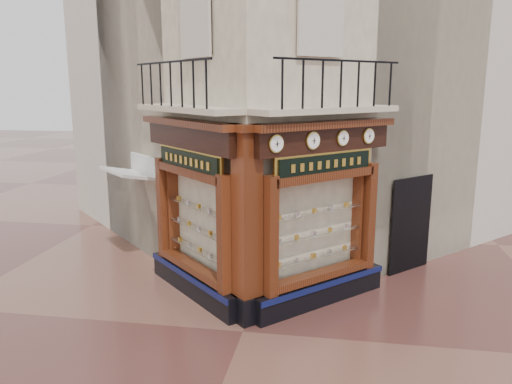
% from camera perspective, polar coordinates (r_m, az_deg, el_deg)
% --- Properties ---
extents(ground, '(80.00, 80.00, 0.00)m').
position_cam_1_polar(ground, '(10.06, -1.51, -15.66)').
color(ground, '#502A25').
rests_on(ground, ground).
extents(main_building, '(11.31, 11.31, 12.00)m').
position_cam_1_polar(main_building, '(15.05, 2.98, 17.08)').
color(main_building, beige).
rests_on(main_building, ground).
extents(neighbour_left, '(11.31, 11.31, 11.00)m').
position_cam_1_polar(neighbour_left, '(17.89, -4.28, 14.66)').
color(neighbour_left, beige).
rests_on(neighbour_left, ground).
extents(neighbour_right, '(11.31, 11.31, 11.00)m').
position_cam_1_polar(neighbour_right, '(17.41, 12.31, 14.50)').
color(neighbour_right, beige).
rests_on(neighbour_right, ground).
extents(shopfront_left, '(2.86, 2.86, 3.98)m').
position_cam_1_polar(shopfront_left, '(11.10, -7.19, -2.12)').
color(shopfront_left, black).
rests_on(shopfront_left, ground).
extents(shopfront_right, '(2.86, 2.86, 3.98)m').
position_cam_1_polar(shopfront_right, '(10.66, 7.48, -2.73)').
color(shopfront_right, black).
rests_on(shopfront_right, ground).
extents(corner_pilaster, '(0.85, 0.85, 3.98)m').
position_cam_1_polar(corner_pilaster, '(9.79, -1.02, -4.15)').
color(corner_pilaster, black).
rests_on(corner_pilaster, ground).
extents(balcony, '(5.94, 2.97, 1.03)m').
position_cam_1_polar(balcony, '(10.38, -0.08, 9.51)').
color(balcony, beige).
rests_on(balcony, ground).
extents(clock_a, '(0.28, 0.28, 0.34)m').
position_cam_1_polar(clock_a, '(9.33, 2.32, 5.53)').
color(clock_a, gold).
rests_on(clock_a, ground).
extents(clock_b, '(0.28, 0.28, 0.35)m').
position_cam_1_polar(clock_b, '(9.92, 6.52, 5.85)').
color(clock_b, gold).
rests_on(clock_b, ground).
extents(clock_c, '(0.26, 0.26, 0.32)m').
position_cam_1_polar(clock_c, '(10.49, 9.89, 6.09)').
color(clock_c, gold).
rests_on(clock_c, ground).
extents(clock_d, '(0.27, 0.27, 0.33)m').
position_cam_1_polar(clock_d, '(11.05, 12.74, 6.27)').
color(clock_d, gold).
rests_on(clock_d, ground).
extents(awning, '(1.89, 1.89, 0.28)m').
position_cam_1_polar(awning, '(14.23, -13.85, -7.50)').
color(awning, silver).
rests_on(awning, ground).
extents(signboard_left, '(1.96, 1.96, 0.52)m').
position_cam_1_polar(signboard_left, '(10.85, -7.70, 3.58)').
color(signboard_left, gold).
rests_on(signboard_left, ground).
extents(signboard_right, '(1.93, 1.93, 0.52)m').
position_cam_1_polar(signboard_right, '(10.38, 7.95, 3.19)').
color(signboard_right, gold).
rests_on(signboard_right, ground).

